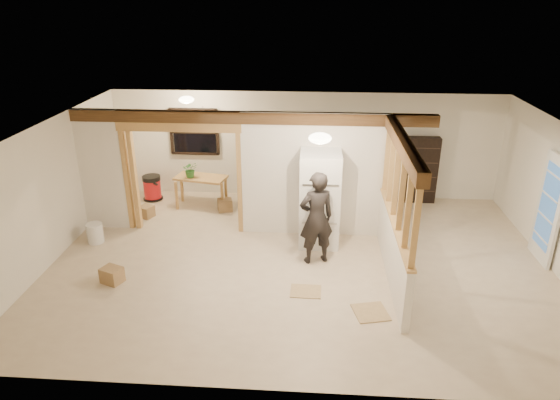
# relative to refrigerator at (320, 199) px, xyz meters

# --- Properties ---
(floor) EXTENTS (9.00, 6.50, 0.01)m
(floor) POSITION_rel_refrigerator_xyz_m (-0.35, -0.77, -0.93)
(floor) COLOR beige
(floor) RESTS_ON ground
(ceiling) EXTENTS (9.00, 6.50, 0.01)m
(ceiling) POSITION_rel_refrigerator_xyz_m (-0.35, -0.77, 1.57)
(ceiling) COLOR white
(wall_back) EXTENTS (9.00, 0.01, 2.50)m
(wall_back) POSITION_rel_refrigerator_xyz_m (-0.35, 2.48, 0.32)
(wall_back) COLOR silver
(wall_back) RESTS_ON floor
(wall_front) EXTENTS (9.00, 0.01, 2.50)m
(wall_front) POSITION_rel_refrigerator_xyz_m (-0.35, -4.02, 0.32)
(wall_front) COLOR silver
(wall_front) RESTS_ON floor
(wall_left) EXTENTS (0.01, 6.50, 2.50)m
(wall_left) POSITION_rel_refrigerator_xyz_m (-4.85, -0.77, 0.32)
(wall_left) COLOR silver
(wall_left) RESTS_ON floor
(partition_left_stub) EXTENTS (0.90, 0.12, 2.50)m
(partition_left_stub) POSITION_rel_refrigerator_xyz_m (-4.40, 0.43, 0.32)
(partition_left_stub) COLOR silver
(partition_left_stub) RESTS_ON floor
(partition_center) EXTENTS (2.80, 0.12, 2.50)m
(partition_center) POSITION_rel_refrigerator_xyz_m (-0.15, 0.43, 0.32)
(partition_center) COLOR silver
(partition_center) RESTS_ON floor
(doorway_frame) EXTENTS (2.46, 0.14, 2.20)m
(doorway_frame) POSITION_rel_refrigerator_xyz_m (-2.75, 0.43, 0.17)
(doorway_frame) COLOR tan
(doorway_frame) RESTS_ON floor
(header_beam_back) EXTENTS (7.00, 0.18, 0.22)m
(header_beam_back) POSITION_rel_refrigerator_xyz_m (-1.35, 0.43, 1.45)
(header_beam_back) COLOR #53361C
(header_beam_back) RESTS_ON ceiling
(header_beam_right) EXTENTS (0.18, 3.30, 0.22)m
(header_beam_right) POSITION_rel_refrigerator_xyz_m (1.25, -1.17, 1.45)
(header_beam_right) COLOR #53361C
(header_beam_right) RESTS_ON ceiling
(pony_wall) EXTENTS (0.12, 3.20, 1.00)m
(pony_wall) POSITION_rel_refrigerator_xyz_m (1.25, -1.17, -0.43)
(pony_wall) COLOR silver
(pony_wall) RESTS_ON floor
(stud_partition) EXTENTS (0.14, 3.20, 1.32)m
(stud_partition) POSITION_rel_refrigerator_xyz_m (1.25, -1.17, 0.73)
(stud_partition) COLOR tan
(stud_partition) RESTS_ON pony_wall
(window_back) EXTENTS (1.12, 0.10, 1.10)m
(window_back) POSITION_rel_refrigerator_xyz_m (-2.95, 2.40, 0.62)
(window_back) COLOR black
(window_back) RESTS_ON wall_back
(french_door) EXTENTS (0.12, 0.86, 2.00)m
(french_door) POSITION_rel_refrigerator_xyz_m (4.07, -0.37, 0.07)
(french_door) COLOR white
(french_door) RESTS_ON floor
(ceiling_dome_main) EXTENTS (0.36, 0.36, 0.16)m
(ceiling_dome_main) POSITION_rel_refrigerator_xyz_m (-0.05, -1.27, 1.55)
(ceiling_dome_main) COLOR #FFEABF
(ceiling_dome_main) RESTS_ON ceiling
(ceiling_dome_util) EXTENTS (0.32, 0.32, 0.14)m
(ceiling_dome_util) POSITION_rel_refrigerator_xyz_m (-2.85, 1.53, 1.55)
(ceiling_dome_util) COLOR #FFEABF
(ceiling_dome_util) RESTS_ON ceiling
(hanging_bulb) EXTENTS (0.07, 0.07, 0.07)m
(hanging_bulb) POSITION_rel_refrigerator_xyz_m (-2.35, 0.83, 1.25)
(hanging_bulb) COLOR #FFD88C
(hanging_bulb) RESTS_ON ceiling
(refrigerator) EXTENTS (0.76, 0.74, 1.85)m
(refrigerator) POSITION_rel_refrigerator_xyz_m (0.00, 0.00, 0.00)
(refrigerator) COLOR silver
(refrigerator) RESTS_ON floor
(woman) EXTENTS (0.74, 0.61, 1.74)m
(woman) POSITION_rel_refrigerator_xyz_m (-0.06, -0.74, -0.06)
(woman) COLOR black
(woman) RESTS_ON floor
(work_table) EXTENTS (1.23, 0.79, 0.72)m
(work_table) POSITION_rel_refrigerator_xyz_m (-2.68, 1.65, -0.57)
(work_table) COLOR tan
(work_table) RESTS_ON floor
(potted_plant) EXTENTS (0.40, 0.37, 0.37)m
(potted_plant) POSITION_rel_refrigerator_xyz_m (-2.89, 1.60, -0.03)
(potted_plant) COLOR #305C24
(potted_plant) RESTS_ON work_table
(shop_vac) EXTENTS (0.47, 0.47, 0.60)m
(shop_vac) POSITION_rel_refrigerator_xyz_m (-3.93, 1.94, -0.63)
(shop_vac) COLOR #AF1318
(shop_vac) RESTS_ON floor
(bookshelf) EXTENTS (0.78, 0.26, 1.55)m
(bookshelf) POSITION_rel_refrigerator_xyz_m (2.33, 2.28, -0.15)
(bookshelf) COLOR black
(bookshelf) RESTS_ON floor
(bucket) EXTENTS (0.36, 0.36, 0.39)m
(bucket) POSITION_rel_refrigerator_xyz_m (-4.39, -0.30, -0.73)
(bucket) COLOR white
(bucket) RESTS_ON floor
(box_util_a) EXTENTS (0.38, 0.35, 0.27)m
(box_util_a) POSITION_rel_refrigerator_xyz_m (-2.10, 1.41, -0.79)
(box_util_a) COLOR #987449
(box_util_a) RESTS_ON floor
(box_util_b) EXTENTS (0.36, 0.36, 0.26)m
(box_util_b) POSITION_rel_refrigerator_xyz_m (-3.76, 0.94, -0.80)
(box_util_b) COLOR #987449
(box_util_b) RESTS_ON floor
(box_front) EXTENTS (0.41, 0.38, 0.27)m
(box_front) POSITION_rel_refrigerator_xyz_m (-3.50, -1.71, -0.79)
(box_front) COLOR #987449
(box_front) RESTS_ON floor
(floor_panel_near) EXTENTS (0.61, 0.61, 0.02)m
(floor_panel_near) POSITION_rel_refrigerator_xyz_m (0.81, -2.29, -0.92)
(floor_panel_near) COLOR tan
(floor_panel_near) RESTS_ON floor
(floor_panel_far) EXTENTS (0.51, 0.42, 0.02)m
(floor_panel_far) POSITION_rel_refrigerator_xyz_m (-0.21, -1.78, -0.92)
(floor_panel_far) COLOR tan
(floor_panel_far) RESTS_ON floor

